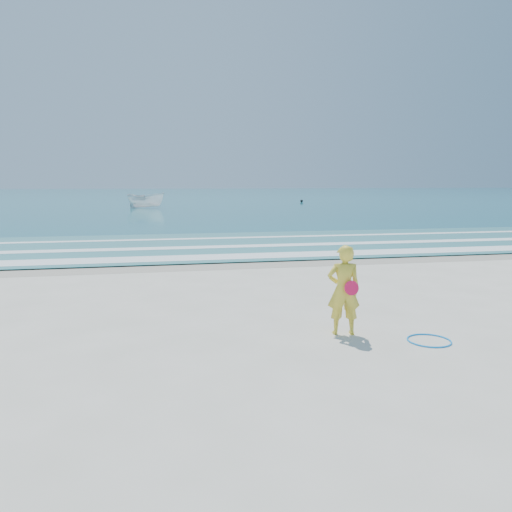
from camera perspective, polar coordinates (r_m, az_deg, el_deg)
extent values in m
plane|color=silver|center=(8.73, 3.58, -10.40)|extent=(400.00, 400.00, 0.00)
cube|color=#B2A893|center=(17.33, -4.25, -0.90)|extent=(400.00, 2.40, 0.00)
cube|color=#19727F|center=(113.02, -10.63, 6.92)|extent=(400.00, 190.00, 0.04)
cube|color=#59B7AD|center=(22.25, -5.92, 1.27)|extent=(400.00, 10.00, 0.01)
cube|color=white|center=(18.60, -4.77, -0.11)|extent=(400.00, 1.40, 0.01)
cube|color=white|center=(21.46, -5.71, 1.03)|extent=(400.00, 0.90, 0.01)
cube|color=white|center=(24.72, -6.51, 2.00)|extent=(400.00, 0.60, 0.01)
torus|color=#0D8EF0|center=(9.55, 19.17, -9.11)|extent=(0.95, 0.95, 0.03)
imported|color=white|center=(54.64, -12.48, 6.23)|extent=(4.56, 3.27, 1.65)
sphere|color=black|center=(68.66, 5.23, 6.29)|extent=(0.38, 0.38, 0.38)
imported|color=yellow|center=(9.38, 9.98, -3.84)|extent=(0.68, 0.51, 1.68)
cylinder|color=#FF164D|center=(9.23, 10.87, -3.61)|extent=(0.27, 0.08, 0.27)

